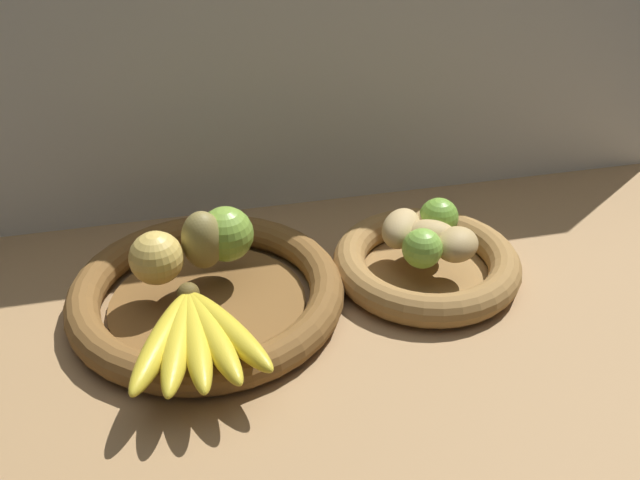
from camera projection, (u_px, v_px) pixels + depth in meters
ground_plane at (342, 307)px, 101.58cm from camera, size 140.00×90.00×3.00cm
back_wall at (297, 46)px, 110.54cm from camera, size 140.00×3.00×55.00cm
fruit_bowl_left at (207, 294)px, 97.97cm from camera, size 38.36×38.36×4.78cm
fruit_bowl_right at (426, 264)px, 104.18cm from camera, size 27.71×27.71×4.78cm
apple_green_back at (226, 234)px, 98.96cm from camera, size 7.87×7.87×7.87cm
apple_golden_left at (156, 258)px, 94.37cm from camera, size 7.36×7.36×7.36cm
pear_brown at (203, 240)px, 96.92cm from camera, size 6.12×6.12×8.65cm
banana_bunch_front at (195, 336)px, 83.98cm from camera, size 18.48×20.21×3.29cm
potato_oblong at (401, 228)px, 102.94cm from camera, size 9.17×9.96×5.05cm
potato_back at (431, 222)px, 105.42cm from camera, size 6.43×4.72×4.09cm
potato_small at (456, 244)px, 99.67cm from camera, size 8.96×8.73×4.65cm
potato_large at (429, 236)px, 101.54cm from camera, size 9.50×7.76×4.66cm
lime_near at (422, 248)px, 97.84cm from camera, size 5.69×5.69×5.69cm
lime_far at (439, 217)px, 104.71cm from camera, size 5.92×5.92×5.92cm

